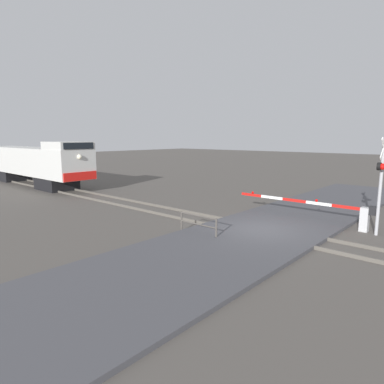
% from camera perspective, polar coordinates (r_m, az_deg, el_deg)
% --- Properties ---
extents(ground_plane, '(160.00, 160.00, 0.00)m').
position_cam_1_polar(ground_plane, '(15.85, 11.76, -6.74)').
color(ground_plane, '#514C47').
extents(rail_track_left, '(0.08, 80.00, 0.15)m').
position_cam_1_polar(rail_track_left, '(15.23, 10.42, -7.07)').
color(rail_track_left, '#59544C').
rests_on(rail_track_left, ground_plane).
extents(rail_track_right, '(0.08, 80.00, 0.15)m').
position_cam_1_polar(rail_track_right, '(16.43, 13.02, -5.94)').
color(rail_track_right, '#59544C').
rests_on(rail_track_right, ground_plane).
extents(road_surface, '(36.00, 5.45, 0.15)m').
position_cam_1_polar(road_surface, '(15.83, 11.77, -6.48)').
color(road_surface, '#47474C').
rests_on(road_surface, ground_plane).
extents(locomotive, '(2.86, 16.93, 3.97)m').
position_cam_1_polar(locomotive, '(33.89, -25.41, 4.60)').
color(locomotive, black).
rests_on(locomotive, ground_plane).
extents(crossing_signal, '(1.18, 0.33, 4.32)m').
position_cam_1_polar(crossing_signal, '(16.75, 29.53, 2.56)').
color(crossing_signal, '#ADADB2').
rests_on(crossing_signal, ground_plane).
extents(crossing_gate, '(0.36, 7.22, 1.24)m').
position_cam_1_polar(crossing_gate, '(17.73, 23.72, -2.99)').
color(crossing_gate, silver).
rests_on(crossing_gate, ground_plane).
extents(guard_railing, '(0.08, 2.10, 0.95)m').
position_cam_1_polar(guard_railing, '(14.87, 1.04, -5.19)').
color(guard_railing, '#4C4742').
rests_on(guard_railing, ground_plane).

